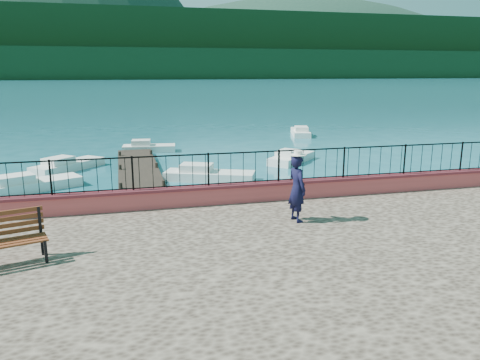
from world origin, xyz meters
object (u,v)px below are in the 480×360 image
boat_3 (68,162)px  boat_5 (301,130)px  boat_1 (210,172)px  boat_2 (292,155)px  boat_4 (149,145)px  boat_0 (31,181)px  person (297,188)px

boat_3 → boat_5: bearing=-17.2°
boat_1 → boat_2: (5.42, 3.34, 0.00)m
boat_1 → boat_5: size_ratio=1.05×
boat_1 → boat_4: (-2.28, 8.99, 0.00)m
boat_0 → boat_3: bearing=49.2°
boat_1 → boat_2: bearing=54.0°
boat_2 → boat_5: size_ratio=0.91×
boat_2 → boat_3: 12.25m
boat_2 → boat_0: bearing=149.2°
boat_0 → boat_1: 7.95m
boat_1 → boat_4: 9.27m
boat_0 → boat_3: size_ratio=1.05×
person → boat_1: person is taller
person → boat_1: size_ratio=0.42×
boat_1 → boat_3: (-6.80, 4.21, 0.00)m
boat_0 → boat_5: same height
person → boat_3: bearing=16.6°
person → boat_3: 16.28m
boat_1 → boat_2: 6.37m
boat_1 → boat_3: same height
boat_2 → boat_3: (-12.22, 0.87, 0.00)m
boat_0 → boat_1: (7.95, -0.03, 0.00)m
boat_0 → boat_5: size_ratio=1.04×
person → boat_0: size_ratio=0.42×
boat_0 → boat_2: size_ratio=1.15×
boat_1 → boat_4: size_ratio=1.28×
boat_5 → person: bearing=174.5°
boat_3 → boat_0: bearing=-152.7°
boat_0 → boat_4: bearing=32.3°
boat_4 → boat_0: bearing=-115.8°
boat_1 → boat_4: same height
boat_1 → person: bearing=-65.2°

